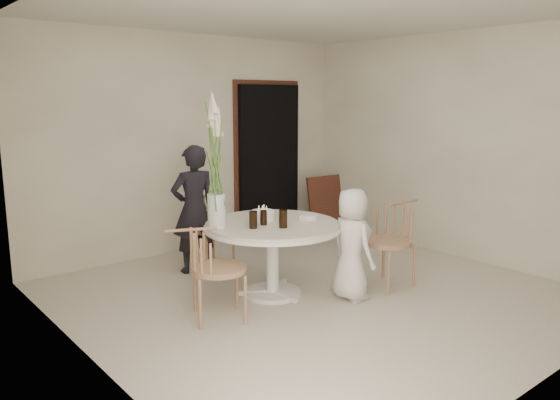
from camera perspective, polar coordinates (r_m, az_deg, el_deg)
ground at (r=5.54m, az=3.74°, el=-9.70°), size 4.50×4.50×0.00m
room_shell at (r=5.20m, az=3.95°, el=7.29°), size 4.50×4.50×4.50m
doorway at (r=7.65m, az=-1.18°, el=4.08°), size 1.00×0.10×2.10m
door_trim at (r=7.68m, az=-1.37°, el=4.55°), size 1.12×0.03×2.22m
table at (r=5.31m, az=-0.79°, el=-3.59°), size 1.33×1.33×0.73m
picture_frame at (r=8.03m, az=4.79°, el=-0.34°), size 0.62×0.23×0.80m
chair_far at (r=6.38m, az=-8.01°, el=-1.99°), size 0.49×0.53×0.83m
chair_right at (r=5.76m, az=11.90°, el=-3.22°), size 0.53×0.50×0.87m
chair_left at (r=4.77m, az=-7.84°, el=-6.24°), size 0.61×0.59×0.84m
girl at (r=6.09m, az=-8.99°, el=-0.96°), size 0.57×0.42×1.42m
boy at (r=5.27m, az=7.51°, el=-4.62°), size 0.42×0.57×1.08m
birthday_cake at (r=5.35m, az=-1.80°, el=-1.65°), size 0.22×0.22×0.16m
cola_tumbler_a at (r=5.19m, az=-1.72°, el=-1.85°), size 0.07×0.07×0.14m
cola_tumbler_b at (r=5.07m, az=0.33°, el=-1.98°), size 0.09×0.09×0.17m
cola_tumbler_c at (r=5.12m, az=-2.76°, el=-1.98°), size 0.07×0.07×0.15m
cola_tumbler_d at (r=5.05m, az=-2.82°, el=-2.08°), size 0.09×0.09×0.16m
plate_stack at (r=5.45m, az=2.99°, el=-1.75°), size 0.25×0.25×0.05m
flower_vase at (r=5.03m, az=-6.74°, el=3.36°), size 0.17×0.17×1.26m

